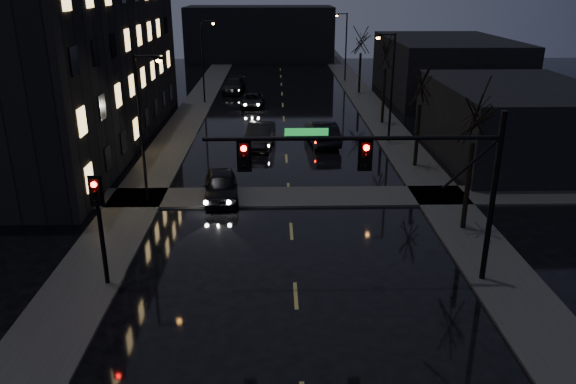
{
  "coord_description": "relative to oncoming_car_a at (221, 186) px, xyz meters",
  "views": [
    {
      "loc": [
        -0.73,
        -10.9,
        11.37
      ],
      "look_at": [
        -0.23,
        10.91,
        3.2
      ],
      "focal_mm": 35.0,
      "sensor_mm": 36.0,
      "label": 1
    }
  ],
  "objects": [
    {
      "name": "oncoming_car_b",
      "position": [
        1.92,
        10.73,
        0.06
      ],
      "size": [
        2.31,
        5.26,
        1.68
      ],
      "primitive_type": "imported",
      "rotation": [
        0.0,
        0.0,
        -0.11
      ],
      "color": "black",
      "rests_on": "ground"
    },
    {
      "name": "tree_near",
      "position": [
        12.19,
        -4.44,
        5.44
      ],
      "size": [
        3.52,
        3.52,
        8.08
      ],
      "color": "black",
      "rests_on": "ground"
    },
    {
      "name": "commercial_right_far",
      "position": [
        20.79,
        29.56,
        2.22
      ],
      "size": [
        12.0,
        18.0,
        6.0
      ],
      "primitive_type": "cube",
      "color": "black",
      "rests_on": "ground"
    },
    {
      "name": "far_block",
      "position": [
        0.79,
        59.56,
        3.22
      ],
      "size": [
        22.0,
        10.0,
        8.0
      ],
      "primitive_type": "cube",
      "color": "black",
      "rests_on": "ground"
    },
    {
      "name": "sidewalk_right",
      "position": [
        12.29,
        16.56,
        -0.72
      ],
      "size": [
        3.0,
        140.0,
        0.12
      ],
      "primitive_type": "cube",
      "color": "#2D2D2B",
      "rests_on": "ground"
    },
    {
      "name": "streetlight_r_mid",
      "position": [
        11.37,
        11.56,
        4.0
      ],
      "size": [
        1.53,
        0.28,
        8.0
      ],
      "color": "black",
      "rests_on": "ground"
    },
    {
      "name": "streetlight_l_near",
      "position": [
        -3.79,
        -0.44,
        4.0
      ],
      "size": [
        1.53,
        0.28,
        8.0
      ],
      "color": "black",
      "rests_on": "ground"
    },
    {
      "name": "sidewalk_left",
      "position": [
        -4.71,
        16.56,
        -0.72
      ],
      "size": [
        3.0,
        140.0,
        0.12
      ],
      "primitive_type": "cube",
      "color": "#2D2D2B",
      "rests_on": "ground"
    },
    {
      "name": "signal_mast",
      "position": [
        7.64,
        -9.45,
        4.09
      ],
      "size": [
        11.11,
        0.41,
        7.0
      ],
      "color": "black",
      "rests_on": "ground"
    },
    {
      "name": "tree_mid_b",
      "position": [
        12.19,
        17.56,
        5.83
      ],
      "size": [
        3.74,
        3.74,
        8.59
      ],
      "color": "black",
      "rests_on": "ground"
    },
    {
      "name": "tree_far",
      "position": [
        12.19,
        31.56,
        5.29
      ],
      "size": [
        3.43,
        3.43,
        7.88
      ],
      "color": "black",
      "rests_on": "ground"
    },
    {
      "name": "apartment_block",
      "position": [
        -12.71,
        11.56,
        5.22
      ],
      "size": [
        12.0,
        30.0,
        12.0
      ],
      "primitive_type": "cube",
      "color": "black",
      "rests_on": "ground"
    },
    {
      "name": "sidewalk_cross",
      "position": [
        3.79,
        0.06,
        -0.72
      ],
      "size": [
        40.0,
        3.0,
        0.12
      ],
      "primitive_type": "cube",
      "color": "#2D2D2B",
      "rests_on": "ground"
    },
    {
      "name": "commercial_right_near",
      "position": [
        19.29,
        7.56,
        1.72
      ],
      "size": [
        10.0,
        14.0,
        5.0
      ],
      "primitive_type": "cube",
      "color": "black",
      "rests_on": "ground"
    },
    {
      "name": "streetlight_r_far",
      "position": [
        11.37,
        39.56,
        4.0
      ],
      "size": [
        1.53,
        0.28,
        8.0
      ],
      "color": "black",
      "rests_on": "ground"
    },
    {
      "name": "oncoming_car_c",
      "position": [
        0.85,
        24.84,
        -0.14
      ],
      "size": [
        2.32,
        4.68,
        1.28
      ],
      "primitive_type": "imported",
      "rotation": [
        0.0,
        0.0,
        -0.04
      ],
      "color": "black",
      "rests_on": "ground"
    },
    {
      "name": "oncoming_car_d",
      "position": [
        -1.49,
        32.35,
        -0.0
      ],
      "size": [
        2.59,
        5.47,
        1.54
      ],
      "primitive_type": "imported",
      "rotation": [
        0.0,
        0.0,
        -0.08
      ],
      "color": "black",
      "rests_on": "ground"
    },
    {
      "name": "signal_pole_left",
      "position": [
        -3.71,
        -9.45,
        2.24
      ],
      "size": [
        0.35,
        0.41,
        4.53
      ],
      "color": "black",
      "rests_on": "ground"
    },
    {
      "name": "tree_mid_a",
      "position": [
        12.19,
        5.56,
        5.05
      ],
      "size": [
        3.3,
        3.3,
        7.58
      ],
      "color": "black",
      "rests_on": "ground"
    },
    {
      "name": "streetlight_l_far",
      "position": [
        -3.79,
        26.56,
        4.0
      ],
      "size": [
        1.53,
        0.28,
        8.0
      ],
      "color": "black",
      "rests_on": "ground"
    },
    {
      "name": "oncoming_car_a",
      "position": [
        0.0,
        0.0,
        0.0
      ],
      "size": [
        2.27,
        4.71,
        1.55
      ],
      "primitive_type": "imported",
      "rotation": [
        0.0,
        0.0,
        0.1
      ],
      "color": "black",
      "rests_on": "ground"
    },
    {
      "name": "lead_car",
      "position": [
        6.54,
        11.31,
        0.09
      ],
      "size": [
        2.47,
        5.42,
        1.72
      ],
      "primitive_type": "imported",
      "rotation": [
        0.0,
        0.0,
        3.27
      ],
      "color": "black",
      "rests_on": "ground"
    }
  ]
}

